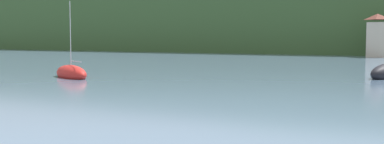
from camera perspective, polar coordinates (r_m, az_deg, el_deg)
name	(u,v)px	position (r m, az deg, el deg)	size (l,w,h in m)	color
wooded_hillside	(347,26)	(151.28, 18.40, 5.32)	(352.00, 69.79, 43.96)	#38562D
shore_building_west	(377,36)	(103.04, 21.65, 4.09)	(3.89, 3.68, 8.92)	#BCB29E
sailboat_far_10	(71,74)	(49.37, -14.54, -0.19)	(6.65, 4.66, 8.28)	red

